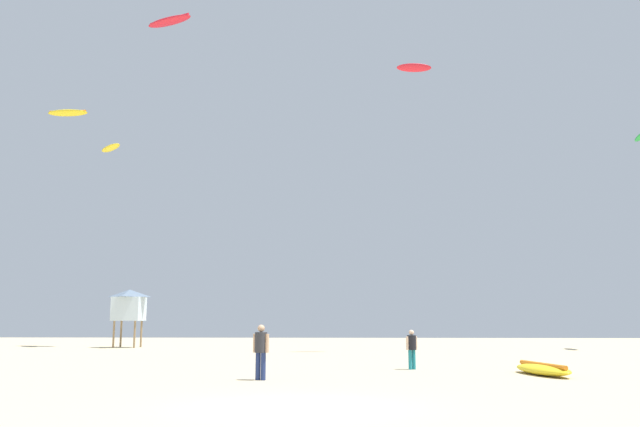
{
  "coord_description": "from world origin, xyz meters",
  "views": [
    {
      "loc": [
        1.23,
        -14.79,
        1.89
      ],
      "look_at": [
        0.0,
        15.71,
        6.95
      ],
      "focal_mm": 36.44,
      "sensor_mm": 36.0,
      "label": 1
    }
  ],
  "objects_px": {
    "kite_grounded_near": "(543,369)",
    "kite_aloft_4": "(169,21)",
    "kite_aloft_0": "(414,68)",
    "person_foreground": "(261,348)",
    "kite_aloft_1": "(68,113)",
    "person_midground": "(412,346)",
    "lifeguard_tower": "(129,305)",
    "kite_aloft_3": "(111,148)"
  },
  "relations": [
    {
      "from": "kite_aloft_0",
      "to": "kite_aloft_1",
      "type": "height_order",
      "value": "kite_aloft_1"
    },
    {
      "from": "person_midground",
      "to": "kite_aloft_3",
      "type": "bearing_deg",
      "value": -164.76
    },
    {
      "from": "kite_aloft_1",
      "to": "kite_aloft_4",
      "type": "bearing_deg",
      "value": -21.46
    },
    {
      "from": "person_foreground",
      "to": "kite_aloft_4",
      "type": "relative_size",
      "value": 0.41
    },
    {
      "from": "person_foreground",
      "to": "kite_grounded_near",
      "type": "bearing_deg",
      "value": -52.28
    },
    {
      "from": "kite_aloft_4",
      "to": "person_foreground",
      "type": "bearing_deg",
      "value": -67.07
    },
    {
      "from": "kite_aloft_0",
      "to": "kite_aloft_1",
      "type": "distance_m",
      "value": 29.95
    },
    {
      "from": "kite_grounded_near",
      "to": "lifeguard_tower",
      "type": "relative_size",
      "value": 0.9
    },
    {
      "from": "kite_grounded_near",
      "to": "lifeguard_tower",
      "type": "distance_m",
      "value": 32.51
    },
    {
      "from": "person_foreground",
      "to": "kite_aloft_0",
      "type": "bearing_deg",
      "value": 2.75
    },
    {
      "from": "kite_aloft_1",
      "to": "kite_aloft_4",
      "type": "relative_size",
      "value": 0.81
    },
    {
      "from": "lifeguard_tower",
      "to": "kite_aloft_1",
      "type": "bearing_deg",
      "value": 149.5
    },
    {
      "from": "kite_aloft_4",
      "to": "kite_grounded_near",
      "type": "bearing_deg",
      "value": -48.92
    },
    {
      "from": "kite_aloft_3",
      "to": "kite_aloft_1",
      "type": "bearing_deg",
      "value": 144.25
    },
    {
      "from": "kite_aloft_0",
      "to": "kite_aloft_1",
      "type": "relative_size",
      "value": 0.67
    },
    {
      "from": "kite_grounded_near",
      "to": "lifeguard_tower",
      "type": "xyz_separation_m",
      "value": [
        -22.68,
        23.12,
        2.85
      ]
    },
    {
      "from": "lifeguard_tower",
      "to": "kite_aloft_0",
      "type": "height_order",
      "value": "kite_aloft_0"
    },
    {
      "from": "person_foreground",
      "to": "kite_grounded_near",
      "type": "height_order",
      "value": "person_foreground"
    },
    {
      "from": "kite_aloft_0",
      "to": "kite_aloft_3",
      "type": "bearing_deg",
      "value": 161.42
    },
    {
      "from": "kite_aloft_3",
      "to": "person_midground",
      "type": "bearing_deg",
      "value": -45.91
    },
    {
      "from": "kite_aloft_3",
      "to": "lifeguard_tower",
      "type": "bearing_deg",
      "value": -15.63
    },
    {
      "from": "person_foreground",
      "to": "kite_aloft_1",
      "type": "height_order",
      "value": "kite_aloft_1"
    },
    {
      "from": "kite_aloft_3",
      "to": "person_foreground",
      "type": "bearing_deg",
      "value": -59.78
    },
    {
      "from": "person_midground",
      "to": "kite_grounded_near",
      "type": "distance_m",
      "value": 5.06
    },
    {
      "from": "person_foreground",
      "to": "lifeguard_tower",
      "type": "relative_size",
      "value": 0.43
    },
    {
      "from": "person_midground",
      "to": "kite_aloft_1",
      "type": "distance_m",
      "value": 40.27
    },
    {
      "from": "kite_grounded_near",
      "to": "kite_aloft_4",
      "type": "height_order",
      "value": "kite_aloft_4"
    },
    {
      "from": "lifeguard_tower",
      "to": "kite_aloft_3",
      "type": "bearing_deg",
      "value": 164.37
    },
    {
      "from": "lifeguard_tower",
      "to": "kite_aloft_4",
      "type": "height_order",
      "value": "kite_aloft_4"
    },
    {
      "from": "person_midground",
      "to": "kite_grounded_near",
      "type": "xyz_separation_m",
      "value": [
        4.33,
        -2.52,
        -0.69
      ]
    },
    {
      "from": "kite_aloft_0",
      "to": "kite_aloft_4",
      "type": "distance_m",
      "value": 21.16
    },
    {
      "from": "kite_aloft_1",
      "to": "kite_aloft_0",
      "type": "bearing_deg",
      "value": -22.24
    },
    {
      "from": "person_foreground",
      "to": "kite_aloft_4",
      "type": "bearing_deg",
      "value": 47.08
    },
    {
      "from": "kite_aloft_3",
      "to": "kite_aloft_4",
      "type": "height_order",
      "value": "kite_aloft_4"
    },
    {
      "from": "person_midground",
      "to": "lifeguard_tower",
      "type": "height_order",
      "value": "lifeguard_tower"
    },
    {
      "from": "kite_aloft_0",
      "to": "person_midground",
      "type": "bearing_deg",
      "value": -97.89
    },
    {
      "from": "lifeguard_tower",
      "to": "kite_grounded_near",
      "type": "bearing_deg",
      "value": -45.56
    },
    {
      "from": "kite_aloft_0",
      "to": "kite_aloft_1",
      "type": "bearing_deg",
      "value": 157.76
    },
    {
      "from": "person_midground",
      "to": "kite_grounded_near",
      "type": "relative_size",
      "value": 0.41
    },
    {
      "from": "kite_aloft_4",
      "to": "kite_aloft_0",
      "type": "bearing_deg",
      "value": -22.63
    },
    {
      "from": "kite_grounded_near",
      "to": "kite_aloft_1",
      "type": "distance_m",
      "value": 44.97
    },
    {
      "from": "kite_grounded_near",
      "to": "kite_aloft_0",
      "type": "bearing_deg",
      "value": 98.56
    }
  ]
}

